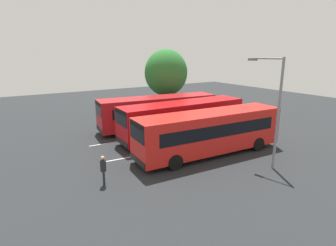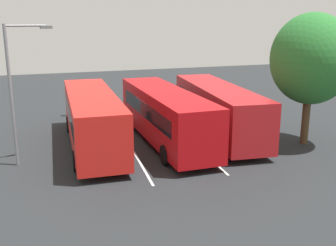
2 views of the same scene
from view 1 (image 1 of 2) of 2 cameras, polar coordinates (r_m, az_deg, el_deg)
name	(u,v)px [view 1 (image 1 of 2)]	position (r m, az deg, el deg)	size (l,w,h in m)	color
ground_plane	(177,140)	(22.74, 1.88, -3.57)	(67.00, 67.00, 0.00)	#232628
bus_far_left	(158,111)	(25.62, -2.15, 2.48)	(11.39, 3.77, 3.08)	#AD191E
bus_center_left	(183,118)	(22.88, 3.15, 0.98)	(11.20, 2.74, 3.08)	#B70C11
bus_center_right	(210,131)	(19.38, 8.81, -1.72)	(11.30, 3.11, 3.08)	red
pedestrian	(103,168)	(15.37, -13.46, -9.19)	(0.41, 0.41, 1.71)	#232833
street_lamp	(275,106)	(17.58, 21.62, 3.34)	(0.71, 2.24, 6.86)	gray
depot_tree	(166,73)	(30.27, -0.40, 10.50)	(4.82, 4.34, 7.45)	#4C3823
lane_stripe_outer_left	(166,134)	(24.21, -0.53, -2.40)	(13.44, 0.12, 0.01)	silver
lane_stripe_inner_left	(190,146)	(21.32, 4.63, -4.86)	(13.44, 0.12, 0.01)	silver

